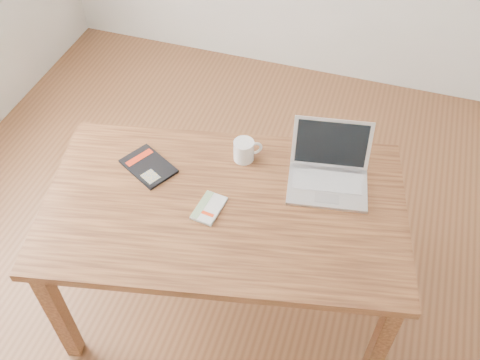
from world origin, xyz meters
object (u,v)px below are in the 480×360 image
(black_guidebook, at_px, (148,166))
(coffee_mug, at_px, (245,150))
(white_guidebook, at_px, (209,208))
(laptop, at_px, (329,171))
(desk, at_px, (225,217))

(black_guidebook, distance_m, coffee_mug, 0.43)
(white_guidebook, relative_size, laptop, 0.45)
(desk, distance_m, coffee_mug, 0.31)
(coffee_mug, bearing_deg, laptop, -34.72)
(desk, xyz_separation_m, white_guidebook, (-0.05, -0.05, 0.10))
(black_guidebook, xyz_separation_m, coffee_mug, (0.39, 0.18, 0.05))
(white_guidebook, relative_size, black_guidebook, 0.61)
(desk, height_order, black_guidebook, black_guidebook)
(black_guidebook, distance_m, laptop, 0.79)
(black_guidebook, height_order, laptop, laptop)
(desk, bearing_deg, black_guidebook, 154.30)
(laptop, xyz_separation_m, coffee_mug, (-0.38, 0.01, 0.00))
(white_guidebook, xyz_separation_m, coffee_mug, (0.05, 0.33, 0.04))
(desk, height_order, white_guidebook, white_guidebook)
(white_guidebook, bearing_deg, laptop, 42.98)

